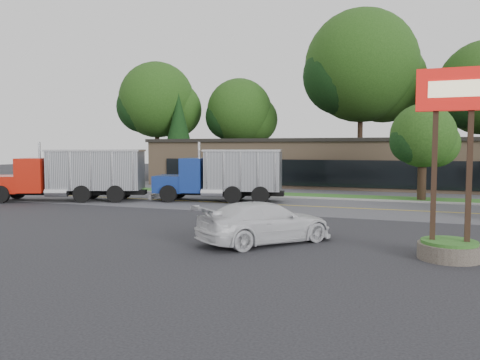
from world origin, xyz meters
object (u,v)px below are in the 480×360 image
Objects in this scene: dump_truck_red at (75,173)px; rally_car at (265,222)px; bilo_sign at (451,195)px; dump_truck_blue at (226,174)px.

rally_car is (15.70, -8.65, -1.05)m from dump_truck_red.
dump_truck_red is 17.96m from rally_car.
bilo_sign is 6.34m from rally_car.
dump_truck_red and dump_truck_blue have the same top height.
bilo_sign is 0.58× the size of dump_truck_red.
bilo_sign is 23.71m from dump_truck_red.
dump_truck_red is 9.93m from dump_truck_blue.
dump_truck_blue is at bearing 176.87° from dump_truck_red.
bilo_sign is 17.45m from dump_truck_blue.
dump_truck_red is 1.20× the size of dump_truck_blue.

